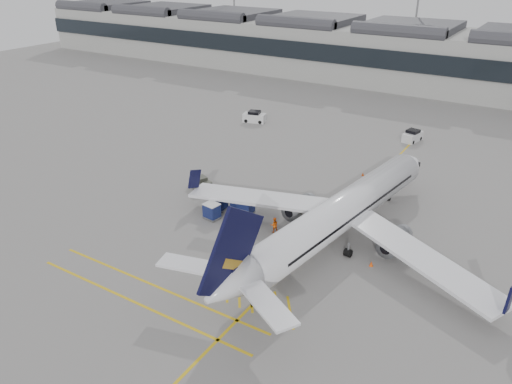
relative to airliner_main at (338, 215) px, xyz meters
The scene contains 17 objects.
ground 12.95m from the airliner_main, 157.69° to the right, with size 220.00×220.00×0.00m, color gray.
terminal 68.22m from the airliner_main, 99.88° to the left, with size 200.00×20.45×12.40m.
light_masts 83.11m from the airliner_main, 99.34° to the left, with size 113.00×0.60×25.45m.
apron_markings 6.17m from the airliner_main, 107.97° to the left, with size 0.25×60.00×0.01m, color gold.
airliner_main is the anchor object (origin of this frame).
belt_loader 4.47m from the airliner_main, 147.88° to the left, with size 5.42×2.41×2.16m.
baggage_cart_a 13.34m from the airliner_main, 167.96° to the right, with size 1.80×1.56×1.71m.
baggage_cart_b 12.04m from the airliner_main, behind, with size 2.07×1.90×1.78m.
baggage_cart_c 10.63m from the airliner_main, behind, with size 1.72×1.43×1.77m.
baggage_cart_d 13.62m from the airliner_main, behind, with size 1.75×1.48×1.74m.
ramp_agent_a 6.92m from the airliner_main, 150.76° to the left, with size 0.67×0.44×1.84m, color #FE470D.
ramp_agent_b 6.51m from the airliner_main, 163.39° to the right, with size 0.79×0.61×1.62m, color #F25C0C.
pushback_tug 18.65m from the airliner_main, behind, with size 3.14×2.56×1.52m.
safety_cone_nose 16.76m from the airliner_main, 101.98° to the left, with size 0.32×0.32×0.45m, color #F24C0A.
safety_cone_engine 5.68m from the airliner_main, 28.26° to the right, with size 0.36×0.36×0.50m, color #F24C0A.
service_van_left 38.34m from the airliner_main, 133.98° to the left, with size 3.94×2.66×1.85m.
service_van_mid 32.23m from the airliner_main, 93.33° to the left, with size 2.36×3.66×1.74m.
Camera 1 is at (27.03, -34.66, 25.38)m, focal length 35.00 mm.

